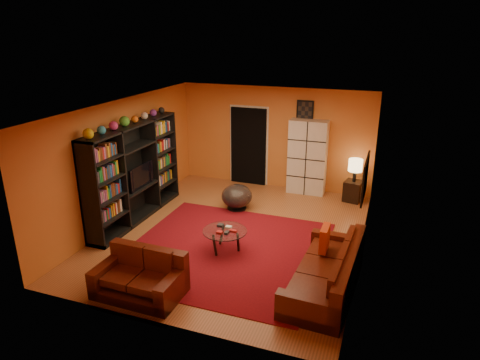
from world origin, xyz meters
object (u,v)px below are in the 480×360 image
(tv, at_px, (138,176))
(sofa, at_px, (330,273))
(table_lamp, at_px, (355,166))
(bowl_chair, at_px, (237,196))
(coffee_table, at_px, (225,233))
(storage_cabinet, at_px, (307,157))
(entertainment_unit, at_px, (134,173))
(loveseat, at_px, (142,276))
(side_table, at_px, (353,191))

(tv, height_order, sofa, tv)
(table_lamp, bearing_deg, bowl_chair, -150.22)
(coffee_table, height_order, table_lamp, table_lamp)
(tv, bearing_deg, storage_cabinet, -48.68)
(entertainment_unit, xyz_separation_m, loveseat, (1.64, -2.42, -0.76))
(coffee_table, xyz_separation_m, storage_cabinet, (0.81, 3.54, 0.56))
(loveseat, height_order, side_table, loveseat)
(entertainment_unit, relative_size, loveseat, 2.19)
(tv, xyz_separation_m, side_table, (4.32, 2.57, -0.72))
(sofa, xyz_separation_m, storage_cabinet, (-1.23, 4.10, 0.65))
(entertainment_unit, relative_size, sofa, 1.29)
(entertainment_unit, xyz_separation_m, sofa, (4.41, -1.30, -0.77))
(entertainment_unit, relative_size, bowl_chair, 4.21)
(loveseat, distance_m, table_lamp, 5.76)
(tv, bearing_deg, bowl_chair, -58.07)
(bowl_chair, bearing_deg, coffee_table, -76.12)
(sofa, xyz_separation_m, side_table, (-0.04, 3.91, -0.03))
(tv, distance_m, storage_cabinet, 4.17)
(table_lamp, bearing_deg, sofa, -89.35)
(bowl_chair, bearing_deg, entertainment_unit, -147.75)
(tv, bearing_deg, side_table, -59.29)
(loveseat, height_order, table_lamp, table_lamp)
(coffee_table, bearing_deg, side_table, 59.19)
(entertainment_unit, xyz_separation_m, tv, (0.05, 0.05, -0.08))
(sofa, xyz_separation_m, bowl_chair, (-2.52, 2.50, 0.03))
(loveseat, distance_m, bowl_chair, 3.63)
(sofa, bearing_deg, table_lamp, 93.71)
(entertainment_unit, height_order, side_table, entertainment_unit)
(storage_cabinet, height_order, bowl_chair, storage_cabinet)
(loveseat, distance_m, storage_cabinet, 5.48)
(bowl_chair, bearing_deg, storage_cabinet, 51.27)
(tv, xyz_separation_m, bowl_chair, (1.85, 1.15, -0.66))
(bowl_chair, bearing_deg, loveseat, -94.11)
(tv, height_order, coffee_table, tv)
(sofa, height_order, side_table, sofa)
(bowl_chair, distance_m, side_table, 2.85)
(side_table, height_order, table_lamp, table_lamp)
(table_lamp, bearing_deg, coffee_table, -120.81)
(entertainment_unit, xyz_separation_m, storage_cabinet, (3.18, 2.80, -0.12))
(loveseat, bearing_deg, bowl_chair, -3.31)
(loveseat, relative_size, coffee_table, 1.65)
(tv, relative_size, bowl_chair, 1.21)
(table_lamp, bearing_deg, loveseat, -118.51)
(side_table, bearing_deg, loveseat, -118.51)
(coffee_table, height_order, bowl_chair, bowl_chair)
(loveseat, bearing_deg, storage_cabinet, -15.70)
(coffee_table, bearing_deg, tv, 161.40)
(storage_cabinet, relative_size, table_lamp, 3.38)
(entertainment_unit, distance_m, coffee_table, 2.57)
(entertainment_unit, distance_m, bowl_chair, 2.36)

